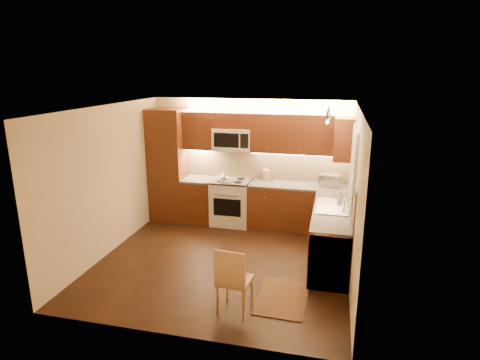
% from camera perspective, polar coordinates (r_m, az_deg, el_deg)
% --- Properties ---
extents(floor, '(4.00, 4.00, 0.01)m').
position_cam_1_polar(floor, '(6.80, -2.35, -11.34)').
color(floor, black).
rests_on(floor, ground).
extents(ceiling, '(4.00, 4.00, 0.01)m').
position_cam_1_polar(ceiling, '(6.10, -2.61, 10.12)').
color(ceiling, beige).
rests_on(ceiling, ground).
extents(wall_back, '(4.00, 0.01, 2.50)m').
position_cam_1_polar(wall_back, '(8.22, 1.34, 2.67)').
color(wall_back, beige).
rests_on(wall_back, ground).
extents(wall_front, '(4.00, 0.01, 2.50)m').
position_cam_1_polar(wall_front, '(4.57, -9.41, -8.16)').
color(wall_front, beige).
rests_on(wall_front, ground).
extents(wall_left, '(0.01, 4.00, 2.50)m').
position_cam_1_polar(wall_left, '(7.14, -18.12, -0.07)').
color(wall_left, beige).
rests_on(wall_left, ground).
extents(wall_right, '(0.01, 4.00, 2.50)m').
position_cam_1_polar(wall_right, '(6.12, 15.85, -2.39)').
color(wall_right, beige).
rests_on(wall_right, ground).
extents(pantry, '(0.70, 0.60, 2.30)m').
position_cam_1_polar(pantry, '(8.46, -10.10, 2.10)').
color(pantry, '#4E1C10').
rests_on(pantry, floor).
extents(base_cab_back_left, '(0.62, 0.60, 0.86)m').
position_cam_1_polar(base_cab_back_left, '(8.42, -5.74, -2.89)').
color(base_cab_back_left, '#4E1C10').
rests_on(base_cab_back_left, floor).
extents(counter_back_left, '(0.62, 0.60, 0.04)m').
position_cam_1_polar(counter_back_left, '(8.29, -5.82, 0.07)').
color(counter_back_left, '#343330').
rests_on(counter_back_left, base_cab_back_left).
extents(base_cab_back_right, '(1.92, 0.60, 0.86)m').
position_cam_1_polar(base_cab_back_right, '(8.01, 8.15, -3.93)').
color(base_cab_back_right, '#4E1C10').
rests_on(base_cab_back_right, floor).
extents(counter_back_right, '(1.92, 0.60, 0.04)m').
position_cam_1_polar(counter_back_right, '(7.88, 8.27, -0.84)').
color(counter_back_right, '#343330').
rests_on(counter_back_right, base_cab_back_right).
extents(base_cab_right, '(0.60, 2.00, 0.86)m').
position_cam_1_polar(base_cab_right, '(6.77, 12.68, -7.85)').
color(base_cab_right, '#4E1C10').
rests_on(base_cab_right, floor).
extents(counter_right, '(0.60, 2.00, 0.04)m').
position_cam_1_polar(counter_right, '(6.61, 12.91, -4.26)').
color(counter_right, '#343330').
rests_on(counter_right, base_cab_right).
extents(dishwasher, '(0.58, 0.60, 0.84)m').
position_cam_1_polar(dishwasher, '(6.13, 12.54, -10.38)').
color(dishwasher, silver).
rests_on(dishwasher, floor).
extents(backsplash_back, '(3.30, 0.02, 0.60)m').
position_cam_1_polar(backsplash_back, '(8.16, 3.72, 2.18)').
color(backsplash_back, tan).
rests_on(backsplash_back, wall_back).
extents(backsplash_right, '(0.02, 2.00, 0.60)m').
position_cam_1_polar(backsplash_right, '(6.52, 15.62, -1.76)').
color(backsplash_right, tan).
rests_on(backsplash_right, wall_right).
extents(upper_cab_back_left, '(0.62, 0.35, 0.75)m').
position_cam_1_polar(upper_cab_back_left, '(8.20, -5.72, 7.01)').
color(upper_cab_back_left, '#4E1C10').
rests_on(upper_cab_back_left, wall_back).
extents(upper_cab_back_right, '(1.92, 0.35, 0.75)m').
position_cam_1_polar(upper_cab_back_right, '(7.78, 8.64, 6.46)').
color(upper_cab_back_right, '#4E1C10').
rests_on(upper_cab_back_right, wall_back).
extents(upper_cab_bridge, '(0.76, 0.35, 0.31)m').
position_cam_1_polar(upper_cab_bridge, '(7.98, -1.02, 8.44)').
color(upper_cab_bridge, '#4E1C10').
rests_on(upper_cab_bridge, wall_back).
extents(upper_cab_right_corner, '(0.35, 0.50, 0.75)m').
position_cam_1_polar(upper_cab_right_corner, '(7.34, 14.48, 5.62)').
color(upper_cab_right_corner, '#4E1C10').
rests_on(upper_cab_right_corner, wall_right).
extents(stove, '(0.76, 0.65, 0.92)m').
position_cam_1_polar(stove, '(8.20, -1.23, -3.11)').
color(stove, silver).
rests_on(stove, floor).
extents(microwave, '(0.76, 0.38, 0.44)m').
position_cam_1_polar(microwave, '(8.02, -1.04, 5.77)').
color(microwave, silver).
rests_on(microwave, wall_back).
extents(window_frame, '(0.03, 1.44, 1.24)m').
position_cam_1_polar(window_frame, '(6.56, 15.79, 1.96)').
color(window_frame, silver).
rests_on(window_frame, wall_right).
extents(window_blinds, '(0.02, 1.36, 1.16)m').
position_cam_1_polar(window_blinds, '(6.56, 15.61, 1.97)').
color(window_blinds, silver).
rests_on(window_blinds, wall_right).
extents(sink, '(0.52, 0.86, 0.15)m').
position_cam_1_polar(sink, '(6.72, 12.98, -3.08)').
color(sink, silver).
rests_on(sink, counter_right).
extents(faucet, '(0.20, 0.04, 0.30)m').
position_cam_1_polar(faucet, '(6.70, 14.55, -2.56)').
color(faucet, silver).
rests_on(faucet, counter_right).
extents(track_light_bar, '(0.04, 1.20, 0.03)m').
position_cam_1_polar(track_light_bar, '(6.27, 12.39, 9.56)').
color(track_light_bar, silver).
rests_on(track_light_bar, ceiling).
extents(kettle, '(0.24, 0.24, 0.22)m').
position_cam_1_polar(kettle, '(7.86, -2.23, 0.42)').
color(kettle, silver).
rests_on(kettle, stove).
extents(toaster_oven, '(0.41, 0.32, 0.23)m').
position_cam_1_polar(toaster_oven, '(7.90, 12.53, 0.01)').
color(toaster_oven, silver).
rests_on(toaster_oven, counter_back_right).
extents(knife_block, '(0.16, 0.19, 0.22)m').
position_cam_1_polar(knife_block, '(8.09, 3.71, 0.70)').
color(knife_block, '#936742').
rests_on(knife_block, counter_back_right).
extents(spice_jar_a, '(0.05, 0.05, 0.09)m').
position_cam_1_polar(spice_jar_a, '(8.10, 4.46, 0.20)').
color(spice_jar_a, silver).
rests_on(spice_jar_a, counter_back_right).
extents(spice_jar_b, '(0.06, 0.06, 0.10)m').
position_cam_1_polar(spice_jar_b, '(8.17, 2.13, 0.39)').
color(spice_jar_b, brown).
rests_on(spice_jar_b, counter_back_right).
extents(spice_jar_c, '(0.05, 0.05, 0.09)m').
position_cam_1_polar(spice_jar_c, '(8.06, 5.13, 0.11)').
color(spice_jar_c, silver).
rests_on(spice_jar_c, counter_back_right).
extents(spice_jar_d, '(0.06, 0.06, 0.10)m').
position_cam_1_polar(spice_jar_d, '(8.14, 4.89, 0.32)').
color(spice_jar_d, olive).
rests_on(spice_jar_d, counter_back_right).
extents(soap_bottle, '(0.11, 0.11, 0.19)m').
position_cam_1_polar(soap_bottle, '(7.02, 13.90, -2.20)').
color(soap_bottle, '#B5B4B9').
rests_on(soap_bottle, counter_right).
extents(rug, '(0.69, 1.01, 0.01)m').
position_cam_1_polar(rug, '(5.84, 6.01, -16.22)').
color(rug, black).
rests_on(rug, floor).
extents(dining_chair, '(0.44, 0.44, 0.92)m').
position_cam_1_polar(dining_chair, '(5.34, -0.74, -13.75)').
color(dining_chair, '#936742').
rests_on(dining_chair, floor).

